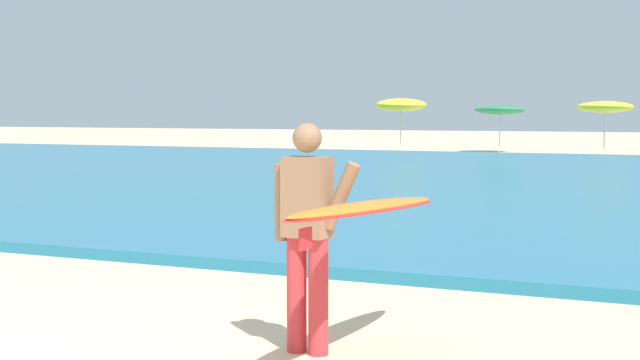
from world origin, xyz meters
TOP-DOWN VIEW (x-y plane):
  - sea at (0.00, 18.15)m, footprint 120.00×28.00m
  - surfer_with_board at (2.37, 1.38)m, footprint 1.03×2.36m
  - beach_umbrella_0 at (-7.84, 33.27)m, footprint 2.30×2.30m
  - beach_umbrella_1 at (-3.78, 35.15)m, footprint 2.27×2.29m
  - beach_umbrella_2 at (0.96, 33.20)m, footprint 2.26×2.28m

SIDE VIEW (x-z plane):
  - sea at x=0.00m, z-range 0.00..0.14m
  - surfer_with_board at x=2.37m, z-range 0.16..1.89m
  - beach_umbrella_1 at x=-3.78m, z-range 0.83..2.98m
  - beach_umbrella_2 at x=0.96m, z-range 0.87..3.17m
  - beach_umbrella_0 at x=-7.84m, z-range 0.92..3.36m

